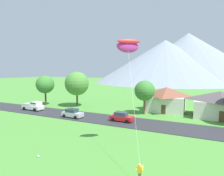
{
  "coord_description": "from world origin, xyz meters",
  "views": [
    {
      "loc": [
        9.26,
        -2.94,
        9.29
      ],
      "look_at": [
        -0.6,
        18.09,
        7.06
      ],
      "focal_mm": 29.51,
      "sensor_mm": 36.0,
      "label": 1
    }
  ],
  "objects_px": {
    "tree_left_of_center": "(145,91)",
    "pickup_truck_white_west_side": "(33,106)",
    "tree_right_of_center": "(45,85)",
    "kite_flyer_with_kite": "(128,49)",
    "house_leftmost": "(167,99)",
    "soccer_ball": "(38,156)",
    "house_left_center": "(220,104)",
    "parked_car_silver_mid_west": "(72,113)",
    "tree_near_left": "(77,84)",
    "parked_car_red_west_end": "(122,117)"
  },
  "relations": [
    {
      "from": "tree_left_of_center",
      "to": "pickup_truck_white_west_side",
      "type": "xyz_separation_m",
      "value": [
        -24.46,
        -7.24,
        -3.94
      ]
    },
    {
      "from": "tree_right_of_center",
      "to": "kite_flyer_with_kite",
      "type": "distance_m",
      "value": 34.8
    },
    {
      "from": "house_leftmost",
      "to": "soccer_ball",
      "type": "relative_size",
      "value": 35.51
    },
    {
      "from": "house_leftmost",
      "to": "house_left_center",
      "type": "xyz_separation_m",
      "value": [
        10.53,
        -2.04,
        -0.1
      ]
    },
    {
      "from": "tree_left_of_center",
      "to": "parked_car_silver_mid_west",
      "type": "relative_size",
      "value": 1.69
    },
    {
      "from": "kite_flyer_with_kite",
      "to": "tree_right_of_center",
      "type": "bearing_deg",
      "value": 150.08
    },
    {
      "from": "tree_near_left",
      "to": "soccer_ball",
      "type": "bearing_deg",
      "value": -62.56
    },
    {
      "from": "tree_left_of_center",
      "to": "soccer_ball",
      "type": "relative_size",
      "value": 29.92
    },
    {
      "from": "house_left_center",
      "to": "soccer_ball",
      "type": "relative_size",
      "value": 42.21
    },
    {
      "from": "pickup_truck_white_west_side",
      "to": "kite_flyer_with_kite",
      "type": "distance_m",
      "value": 31.28
    },
    {
      "from": "pickup_truck_white_west_side",
      "to": "kite_flyer_with_kite",
      "type": "xyz_separation_m",
      "value": [
        27.33,
        -10.86,
        10.65
      ]
    },
    {
      "from": "tree_left_of_center",
      "to": "parked_car_red_west_end",
      "type": "relative_size",
      "value": 1.7
    },
    {
      "from": "tree_right_of_center",
      "to": "pickup_truck_white_west_side",
      "type": "xyz_separation_m",
      "value": [
        2.35,
        -6.22,
        -4.47
      ]
    },
    {
      "from": "house_left_center",
      "to": "kite_flyer_with_kite",
      "type": "distance_m",
      "value": 26.03
    },
    {
      "from": "house_leftmost",
      "to": "tree_left_of_center",
      "type": "relative_size",
      "value": 1.19
    },
    {
      "from": "pickup_truck_white_west_side",
      "to": "tree_left_of_center",
      "type": "bearing_deg",
      "value": 16.5
    },
    {
      "from": "house_leftmost",
      "to": "pickup_truck_white_west_side",
      "type": "relative_size",
      "value": 1.63
    },
    {
      "from": "parked_car_silver_mid_west",
      "to": "pickup_truck_white_west_side",
      "type": "relative_size",
      "value": 0.81
    },
    {
      "from": "tree_left_of_center",
      "to": "parked_car_silver_mid_west",
      "type": "height_order",
      "value": "tree_left_of_center"
    },
    {
      "from": "tree_near_left",
      "to": "kite_flyer_with_kite",
      "type": "relative_size",
      "value": 0.7
    },
    {
      "from": "house_left_center",
      "to": "tree_near_left",
      "type": "relative_size",
      "value": 1.13
    },
    {
      "from": "kite_flyer_with_kite",
      "to": "soccer_ball",
      "type": "bearing_deg",
      "value": -143.73
    },
    {
      "from": "soccer_ball",
      "to": "tree_near_left",
      "type": "bearing_deg",
      "value": 117.44
    },
    {
      "from": "pickup_truck_white_west_side",
      "to": "parked_car_red_west_end",
      "type": "bearing_deg",
      "value": -0.03
    },
    {
      "from": "parked_car_silver_mid_west",
      "to": "house_leftmost",
      "type": "bearing_deg",
      "value": 42.38
    },
    {
      "from": "parked_car_silver_mid_west",
      "to": "pickup_truck_white_west_side",
      "type": "distance_m",
      "value": 12.48
    },
    {
      "from": "parked_car_silver_mid_west",
      "to": "pickup_truck_white_west_side",
      "type": "height_order",
      "value": "pickup_truck_white_west_side"
    },
    {
      "from": "soccer_ball",
      "to": "parked_car_red_west_end",
      "type": "bearing_deg",
      "value": 80.41
    },
    {
      "from": "parked_car_red_west_end",
      "to": "soccer_ball",
      "type": "distance_m",
      "value": 16.93
    },
    {
      "from": "house_leftmost",
      "to": "tree_right_of_center",
      "type": "xyz_separation_m",
      "value": [
        -30.49,
        -6.6,
        2.71
      ]
    },
    {
      "from": "house_leftmost",
      "to": "kite_flyer_with_kite",
      "type": "bearing_deg",
      "value": -91.95
    },
    {
      "from": "tree_right_of_center",
      "to": "soccer_ball",
      "type": "bearing_deg",
      "value": -46.52
    },
    {
      "from": "house_leftmost",
      "to": "tree_right_of_center",
      "type": "distance_m",
      "value": 31.31
    },
    {
      "from": "kite_flyer_with_kite",
      "to": "parked_car_silver_mid_west",
      "type": "bearing_deg",
      "value": 148.12
    },
    {
      "from": "soccer_ball",
      "to": "pickup_truck_white_west_side",
      "type": "bearing_deg",
      "value": 139.26
    },
    {
      "from": "house_leftmost",
      "to": "kite_flyer_with_kite",
      "type": "distance_m",
      "value": 25.31
    },
    {
      "from": "house_leftmost",
      "to": "soccer_ball",
      "type": "xyz_separation_m",
      "value": [
        -8.76,
        -29.52,
        -2.7
      ]
    },
    {
      "from": "parked_car_red_west_end",
      "to": "kite_flyer_with_kite",
      "type": "bearing_deg",
      "value": -64.67
    },
    {
      "from": "house_leftmost",
      "to": "soccer_ball",
      "type": "bearing_deg",
      "value": -106.53
    },
    {
      "from": "house_leftmost",
      "to": "tree_near_left",
      "type": "bearing_deg",
      "value": -168.26
    },
    {
      "from": "house_leftmost",
      "to": "parked_car_red_west_end",
      "type": "bearing_deg",
      "value": -114.83
    },
    {
      "from": "tree_near_left",
      "to": "pickup_truck_white_west_side",
      "type": "bearing_deg",
      "value": -127.6
    },
    {
      "from": "tree_right_of_center",
      "to": "parked_car_silver_mid_west",
      "type": "distance_m",
      "value": 17.3
    },
    {
      "from": "kite_flyer_with_kite",
      "to": "pickup_truck_white_west_side",
      "type": "bearing_deg",
      "value": 158.33
    },
    {
      "from": "tree_left_of_center",
      "to": "kite_flyer_with_kite",
      "type": "distance_m",
      "value": 19.52
    },
    {
      "from": "house_left_center",
      "to": "house_leftmost",
      "type": "bearing_deg",
      "value": 169.02
    },
    {
      "from": "tree_near_left",
      "to": "kite_flyer_with_kite",
      "type": "distance_m",
      "value": 28.97
    },
    {
      "from": "tree_near_left",
      "to": "tree_left_of_center",
      "type": "height_order",
      "value": "tree_near_left"
    },
    {
      "from": "house_leftmost",
      "to": "house_left_center",
      "type": "bearing_deg",
      "value": -10.98
    },
    {
      "from": "parked_car_red_west_end",
      "to": "house_left_center",
      "type": "bearing_deg",
      "value": 33.25
    }
  ]
}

